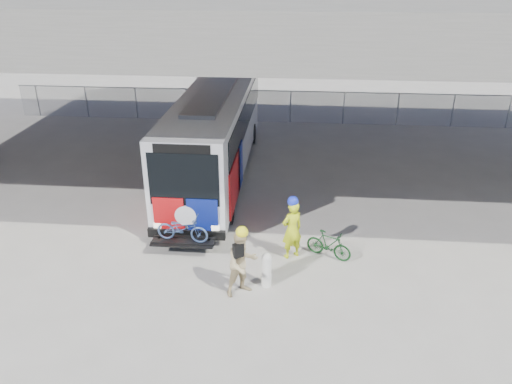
# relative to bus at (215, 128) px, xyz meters

# --- Properties ---
(ground) EXTENTS (160.00, 160.00, 0.00)m
(ground) POSITION_rel_bus_xyz_m (2.00, -4.11, -2.11)
(ground) COLOR #9E9991
(ground) RESTS_ON ground
(bus) EXTENTS (2.67, 12.94, 3.69)m
(bus) POSITION_rel_bus_xyz_m (0.00, 0.00, 0.00)
(bus) COLOR silver
(bus) RESTS_ON ground
(overpass) EXTENTS (40.00, 16.00, 7.95)m
(overpass) POSITION_rel_bus_xyz_m (2.00, -0.11, 4.44)
(overpass) COLOR #605E59
(overpass) RESTS_ON ground
(chainlink_fence) EXTENTS (30.00, 0.06, 30.00)m
(chainlink_fence) POSITION_rel_bus_xyz_m (2.00, 7.89, -0.69)
(chainlink_fence) COLOR gray
(chainlink_fence) RESTS_ON ground
(bollard) EXTENTS (0.28, 0.28, 1.08)m
(bollard) POSITION_rel_bus_xyz_m (2.75, -8.07, -1.53)
(bollard) COLOR white
(bollard) RESTS_ON ground
(cyclist_hivis) EXTENTS (0.84, 0.77, 2.11)m
(cyclist_hivis) POSITION_rel_bus_xyz_m (3.42, -6.43, -1.09)
(cyclist_hivis) COLOR #D5E818
(cyclist_hivis) RESTS_ON ground
(cyclist_tan) EXTENTS (1.19, 1.14, 2.13)m
(cyclist_tan) POSITION_rel_bus_xyz_m (2.10, -8.46, -1.11)
(cyclist_tan) COLOR tan
(cyclist_tan) RESTS_ON ground
(bike_parked) EXTENTS (1.53, 1.03, 0.90)m
(bike_parked) POSITION_rel_bus_xyz_m (4.59, -6.37, -1.66)
(bike_parked) COLOR #14401B
(bike_parked) RESTS_ON ground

